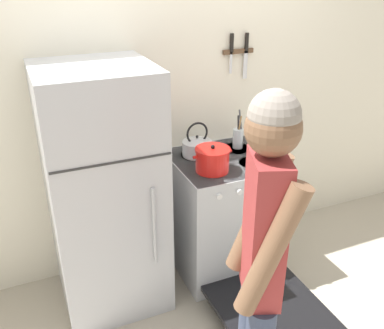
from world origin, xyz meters
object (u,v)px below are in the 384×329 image
stove_range (225,216)px  dutch_oven_pot (212,160)px  utensil_jar (238,137)px  refrigerator (105,193)px  tea_kettle (197,146)px  person (261,267)px

stove_range → dutch_oven_pot: size_ratio=5.05×
stove_range → utensil_jar: size_ratio=4.84×
refrigerator → tea_kettle: refrigerator is taller
stove_range → tea_kettle: tea_kettle is taller
dutch_oven_pot → tea_kettle: 0.27m
refrigerator → utensil_jar: 1.05m
utensil_jar → person: (-0.64, -1.36, 0.03)m
refrigerator → utensil_jar: bearing=7.9°
refrigerator → tea_kettle: 0.73m
refrigerator → dutch_oven_pot: size_ratio=5.91×
person → refrigerator: bearing=38.5°
person → dutch_oven_pot: bearing=5.2°
stove_range → utensil_jar: bearing=44.7°
stove_range → person: person is taller
stove_range → person: (-0.46, -1.18, 0.55)m
person → stove_range: bearing=-0.6°
dutch_oven_pot → person: person is taller
tea_kettle → utensil_jar: (0.33, 0.01, 0.01)m
tea_kettle → person: person is taller
refrigerator → dutch_oven_pot: refrigerator is taller
dutch_oven_pot → tea_kettle: bearing=87.3°
refrigerator → person: bearing=-72.3°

